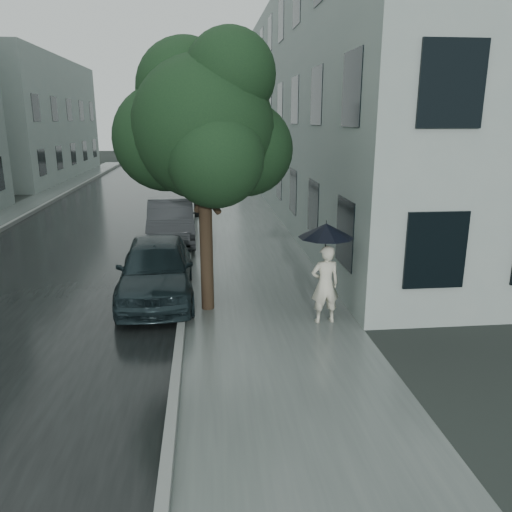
{
  "coord_description": "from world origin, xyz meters",
  "views": [
    {
      "loc": [
        -1.04,
        -7.29,
        4.02
      ],
      "look_at": [
        -0.03,
        2.5,
        1.3
      ],
      "focal_mm": 35.0,
      "sensor_mm": 36.0,
      "label": 1
    }
  ],
  "objects": [
    {
      "name": "lamp_post",
      "position": [
        -1.61,
        13.67,
        2.7
      ],
      "size": [
        0.85,
        0.34,
        4.69
      ],
      "rotation": [
        0.0,
        0.0,
        0.07
      ],
      "color": "black",
      "rests_on": "ground"
    },
    {
      "name": "kerb_near",
      "position": [
        -1.57,
        12.0,
        0.07
      ],
      "size": [
        0.15,
        60.0,
        0.15
      ],
      "primitive_type": "cube",
      "color": "slate",
      "rests_on": "ground"
    },
    {
      "name": "kerb_far",
      "position": [
        -8.57,
        12.0,
        0.07
      ],
      "size": [
        0.15,
        60.0,
        0.15
      ],
      "primitive_type": "cube",
      "color": "slate",
      "rests_on": "ground"
    },
    {
      "name": "asphalt_road",
      "position": [
        -5.08,
        12.0,
        0.0
      ],
      "size": [
        6.85,
        60.0,
        0.0
      ],
      "primitive_type": "cube",
      "color": "black",
      "rests_on": "ground"
    },
    {
      "name": "car_near",
      "position": [
        -2.2,
        3.82,
        0.71
      ],
      "size": [
        1.84,
        4.19,
        1.4
      ],
      "primitive_type": "imported",
      "rotation": [
        0.0,
        0.0,
        0.05
      ],
      "color": "black",
      "rests_on": "ground"
    },
    {
      "name": "pedestrian",
      "position": [
        1.31,
        2.0,
        0.81
      ],
      "size": [
        0.62,
        0.44,
        1.61
      ],
      "primitive_type": "imported",
      "rotation": [
        0.0,
        0.0,
        3.23
      ],
      "color": "beige",
      "rests_on": "sidewalk"
    },
    {
      "name": "building_far_b",
      "position": [
        -13.77,
        30.0,
        4.0
      ],
      "size": [
        7.02,
        18.0,
        8.0
      ],
      "color": "gray",
      "rests_on": "ground"
    },
    {
      "name": "umbrella",
      "position": [
        1.28,
        1.98,
        1.92
      ],
      "size": [
        1.2,
        1.2,
        1.18
      ],
      "rotation": [
        0.0,
        0.0,
        0.1
      ],
      "color": "black",
      "rests_on": "ground"
    },
    {
      "name": "ground",
      "position": [
        0.0,
        0.0,
        0.0
      ],
      "size": [
        120.0,
        120.0,
        0.0
      ],
      "primitive_type": "plane",
      "color": "black",
      "rests_on": "ground"
    },
    {
      "name": "street_tree",
      "position": [
        -1.04,
        3.12,
        3.88
      ],
      "size": [
        3.74,
        3.39,
        5.71
      ],
      "color": "#332619",
      "rests_on": "ground"
    },
    {
      "name": "sidewalk",
      "position": [
        0.25,
        12.0,
        0.0
      ],
      "size": [
        3.5,
        60.0,
        0.01
      ],
      "primitive_type": "cube",
      "color": "slate",
      "rests_on": "ground"
    },
    {
      "name": "building_near",
      "position": [
        5.47,
        19.5,
        4.5
      ],
      "size": [
        7.02,
        36.0,
        9.0
      ],
      "color": "gray",
      "rests_on": "ground"
    },
    {
      "name": "car_far",
      "position": [
        -2.2,
        9.27,
        0.7
      ],
      "size": [
        1.72,
        4.32,
        1.4
      ],
      "primitive_type": "imported",
      "rotation": [
        0.0,
        0.0,
        0.06
      ],
      "color": "#232628",
      "rests_on": "ground"
    }
  ]
}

